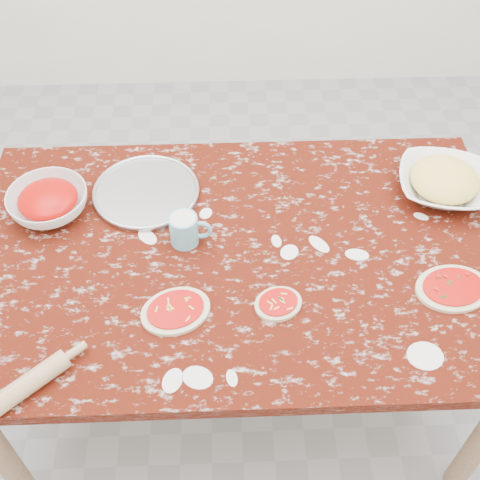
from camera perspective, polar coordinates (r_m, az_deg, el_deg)
name	(u,v)px	position (r m, az deg, el deg)	size (l,w,h in m)	color
ground	(240,377)	(2.40, 0.00, -12.78)	(4.00, 4.00, 0.00)	gray
worktable	(240,269)	(1.84, 0.00, -2.74)	(1.60, 1.00, 0.75)	#3B0D05
pizza_tray	(146,192)	(1.96, -8.83, 4.46)	(0.33, 0.33, 0.01)	#B2B2B7
sauce_bowl	(49,203)	(1.95, -17.59, 3.39)	(0.25, 0.25, 0.08)	white
cheese_bowl	(443,184)	(2.03, 18.59, 5.02)	(0.29, 0.29, 0.07)	white
flour_mug	(185,229)	(1.77, -5.19, 1.02)	(0.13, 0.08, 0.10)	#68B0C6
pizza_left	(176,311)	(1.65, -6.09, -6.65)	(0.23, 0.21, 0.02)	beige
pizza_mid	(278,304)	(1.66, 3.62, -6.01)	(0.16, 0.15, 0.02)	beige
pizza_right	(453,288)	(1.78, 19.43, -4.31)	(0.24, 0.19, 0.02)	beige
rolling_pin	(21,389)	(1.59, -19.97, -13.08)	(0.05, 0.05, 0.25)	tan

